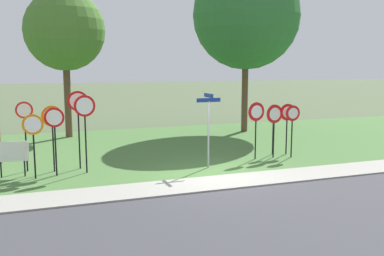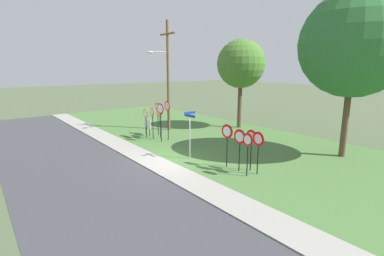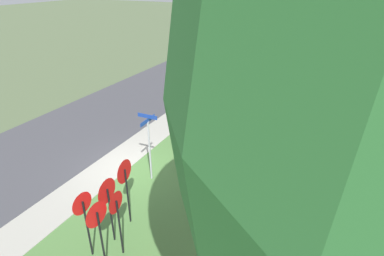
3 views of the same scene
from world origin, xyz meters
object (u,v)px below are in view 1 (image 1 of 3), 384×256
at_px(stop_sign_far_center, 33,132).
at_px(oak_tree_left, 65,31).
at_px(yield_sign_near_right, 287,117).
at_px(street_name_post, 208,124).
at_px(stop_sign_near_right, 55,127).
at_px(stop_sign_far_right, 78,112).
at_px(stop_sign_center_tall, 25,122).
at_px(yield_sign_near_left, 293,119).
at_px(stop_sign_near_left, 52,124).
at_px(yield_sign_center, 274,118).
at_px(yield_sign_far_right, 275,118).
at_px(oak_tree_right, 246,16).
at_px(notice_board, 12,153).
at_px(yield_sign_far_left, 256,117).
at_px(stop_sign_far_left, 85,116).

height_order(stop_sign_far_center, oak_tree_left, oak_tree_left).
relative_size(yield_sign_near_right, street_name_post, 0.78).
xyz_separation_m(stop_sign_far_center, oak_tree_left, (1.70, 8.53, 3.98)).
xyz_separation_m(yield_sign_near_right, oak_tree_left, (-8.57, 7.89, 3.96)).
relative_size(stop_sign_near_right, stop_sign_far_center, 1.08).
bearing_deg(stop_sign_far_right, stop_sign_center_tall, 175.08).
bearing_deg(stop_sign_near_right, oak_tree_left, 93.83).
relative_size(stop_sign_far_right, yield_sign_near_left, 1.33).
bearing_deg(stop_sign_near_left, stop_sign_near_right, -91.99).
distance_m(stop_sign_far_center, yield_sign_center, 9.72).
bearing_deg(stop_sign_near_left, stop_sign_far_center, -134.31).
height_order(yield_sign_near_right, yield_sign_far_right, yield_sign_far_right).
bearing_deg(oak_tree_right, stop_sign_near_left, -149.90).
bearing_deg(yield_sign_center, notice_board, 175.38).
bearing_deg(yield_sign_near_right, stop_sign_far_right, -178.30).
xyz_separation_m(yield_sign_center, notice_board, (-10.41, -0.25, -0.76)).
xyz_separation_m(yield_sign_near_left, yield_sign_center, (-0.44, 0.77, -0.02)).
height_order(stop_sign_far_right, yield_sign_near_right, stop_sign_far_right).
bearing_deg(stop_sign_center_tall, yield_sign_far_left, -9.05).
distance_m(yield_sign_center, notice_board, 10.44).
bearing_deg(street_name_post, yield_sign_near_right, 13.50).
bearing_deg(stop_sign_far_left, yield_sign_near_right, -5.30).
distance_m(stop_sign_center_tall, notice_board, 1.27).
bearing_deg(yield_sign_far_left, stop_sign_near_left, 170.40).
bearing_deg(yield_sign_center, stop_sign_near_left, 173.72).
distance_m(stop_sign_far_left, yield_sign_far_right, 7.67).
xyz_separation_m(stop_sign_near_left, oak_tree_right, (10.82, 6.27, 4.81)).
distance_m(yield_sign_near_right, yield_sign_center, 0.60).
bearing_deg(stop_sign_far_right, notice_board, -166.84).
bearing_deg(stop_sign_far_right, yield_sign_far_left, -3.61).
xyz_separation_m(yield_sign_near_right, yield_sign_far_left, (-1.74, -0.44, 0.12)).
xyz_separation_m(yield_sign_near_left, oak_tree_left, (-8.43, 8.50, 3.97)).
bearing_deg(yield_sign_near_left, yield_sign_center, 123.00).
bearing_deg(yield_sign_near_right, oak_tree_left, 141.25).
distance_m(yield_sign_far_left, yield_sign_center, 1.31).
relative_size(stop_sign_far_center, oak_tree_right, 0.23).
distance_m(street_name_post, notice_board, 7.01).
xyz_separation_m(stop_sign_near_left, stop_sign_far_right, (0.93, 0.13, 0.37)).
height_order(stop_sign_far_center, street_name_post, street_name_post).
height_order(yield_sign_near_left, yield_sign_far_left, yield_sign_far_left).
bearing_deg(yield_sign_far_left, notice_board, 172.91).
xyz_separation_m(stop_sign_near_right, yield_sign_near_right, (9.56, 0.46, -0.11)).
bearing_deg(yield_sign_far_right, oak_tree_left, 130.05).
bearing_deg(stop_sign_near_right, oak_tree_right, 43.40).
height_order(stop_sign_far_left, yield_sign_far_right, stop_sign_far_left).
bearing_deg(yield_sign_center, street_name_post, -166.25).
relative_size(stop_sign_far_center, yield_sign_near_right, 1.01).
xyz_separation_m(stop_sign_near_right, oak_tree_right, (10.77, 6.93, 4.83)).
bearing_deg(yield_sign_near_left, notice_board, -179.55).
height_order(stop_sign_near_right, notice_board, stop_sign_near_right).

